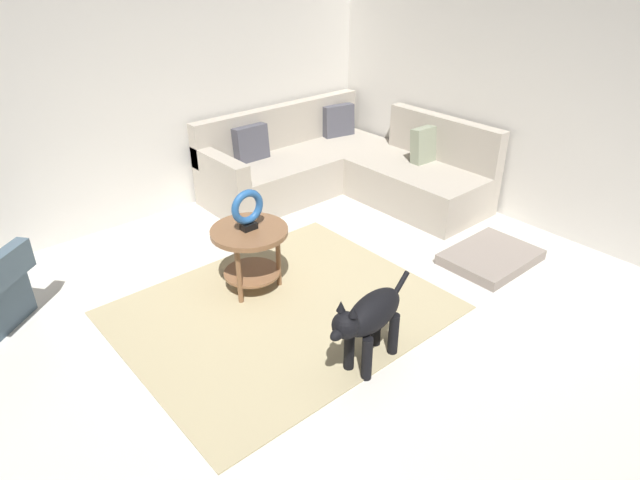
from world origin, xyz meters
TOP-DOWN VIEW (x-y plane):
  - ground_plane at (0.00, 0.00)m, footprint 6.00×6.00m
  - wall_back at (0.00, 2.94)m, footprint 6.00×0.12m
  - wall_right at (2.94, 0.00)m, footprint 0.12×6.00m
  - area_rug at (0.15, 0.70)m, footprint 2.30×1.90m
  - sectional_couch at (1.99, 2.01)m, footprint 2.20×2.25m
  - side_table at (0.16, 1.10)m, footprint 0.60×0.60m
  - torus_sculpture at (0.16, 1.10)m, footprint 0.28×0.08m
  - dog_bed_mat at (1.98, 0.08)m, footprint 0.80×0.60m
  - dog at (0.22, -0.15)m, footprint 0.84×0.31m

SIDE VIEW (x-z plane):
  - ground_plane at x=0.00m, z-range -0.10..0.00m
  - area_rug at x=0.15m, z-range 0.00..0.01m
  - dog_bed_mat at x=1.98m, z-range 0.00..0.09m
  - sectional_couch at x=1.99m, z-range -0.15..0.73m
  - dog at x=0.22m, z-range 0.06..0.69m
  - side_table at x=0.16m, z-range 0.15..0.69m
  - torus_sculpture at x=0.16m, z-range 0.55..0.87m
  - wall_back at x=0.00m, z-range 0.00..2.70m
  - wall_right at x=2.94m, z-range 0.00..2.70m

